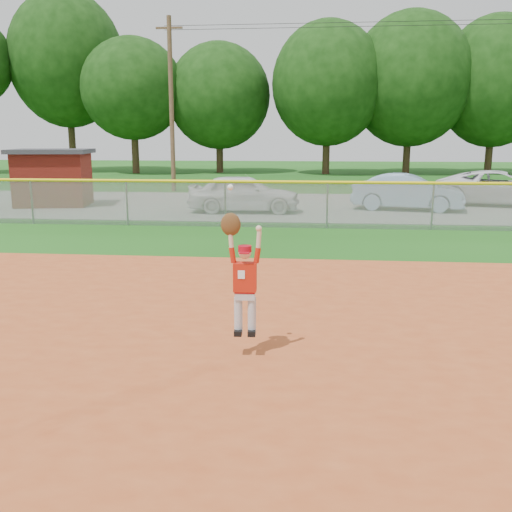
{
  "coord_description": "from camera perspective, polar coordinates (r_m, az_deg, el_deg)",
  "views": [
    {
      "loc": [
        -0.49,
        -8.53,
        2.97
      ],
      "look_at": [
        -1.36,
        0.26,
        1.1
      ],
      "focal_mm": 40.0,
      "sensor_mm": 36.0,
      "label": 1
    }
  ],
  "objects": [
    {
      "name": "car_white_b",
      "position": [
        26.71,
        23.21,
        6.27
      ],
      "size": [
        5.75,
        3.65,
        1.48
      ],
      "primitive_type": "imported",
      "rotation": [
        0.0,
        0.0,
        1.33
      ],
      "color": "silver",
      "rests_on": "parking_strip"
    },
    {
      "name": "outfield_fence",
      "position": [
        18.65,
        7.14,
        5.44
      ],
      "size": [
        40.06,
        0.1,
        1.55
      ],
      "color": "gray",
      "rests_on": "ground"
    },
    {
      "name": "parking_strip",
      "position": [
        24.71,
        6.76,
        5.01
      ],
      "size": [
        44.0,
        10.0,
        0.03
      ],
      "primitive_type": "cube",
      "color": "slate",
      "rests_on": "ground"
    },
    {
      "name": "clay_infield",
      "position": [
        6.28,
        9.86,
        -16.24
      ],
      "size": [
        24.0,
        16.0,
        0.04
      ],
      "primitive_type": "cube",
      "color": "#A6441E",
      "rests_on": "ground"
    },
    {
      "name": "utility_shed",
      "position": [
        25.93,
        -19.64,
        7.42
      ],
      "size": [
        3.59,
        3.01,
        2.41
      ],
      "color": "#4F110B",
      "rests_on": "ground"
    },
    {
      "name": "car_white_a",
      "position": [
        22.38,
        -1.22,
        6.31
      ],
      "size": [
        4.39,
        1.91,
        1.48
      ],
      "primitive_type": "imported",
      "rotation": [
        0.0,
        0.0,
        1.61
      ],
      "color": "white",
      "rests_on": "parking_strip"
    },
    {
      "name": "tree_line",
      "position": [
        46.68,
        7.74,
        17.46
      ],
      "size": [
        62.37,
        13.0,
        14.43
      ],
      "color": "#422D1C",
      "rests_on": "ground"
    },
    {
      "name": "ballplayer",
      "position": [
        7.56,
        -1.33,
        -1.94
      ],
      "size": [
        0.54,
        0.24,
        2.02
      ],
      "color": "silver",
      "rests_on": "ground"
    },
    {
      "name": "ground",
      "position": [
        9.04,
        8.51,
        -7.36
      ],
      "size": [
        120.0,
        120.0,
        0.0
      ],
      "primitive_type": "plane",
      "color": "#174E11",
      "rests_on": "ground"
    },
    {
      "name": "power_lines",
      "position": [
        30.61,
        8.71,
        15.02
      ],
      "size": [
        19.4,
        0.24,
        9.0
      ],
      "color": "#4C3823",
      "rests_on": "ground"
    },
    {
      "name": "car_blue",
      "position": [
        23.78,
        14.92,
        6.2
      ],
      "size": [
        4.59,
        2.37,
        1.44
      ],
      "primitive_type": "imported",
      "rotation": [
        0.0,
        0.0,
        1.37
      ],
      "color": "#85A2C6",
      "rests_on": "parking_strip"
    }
  ]
}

